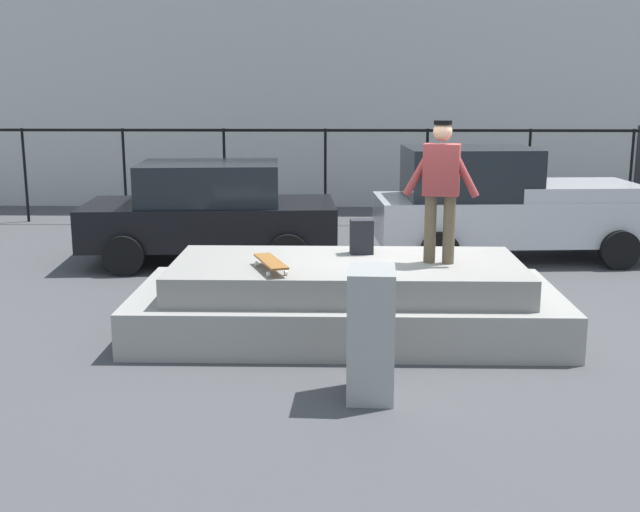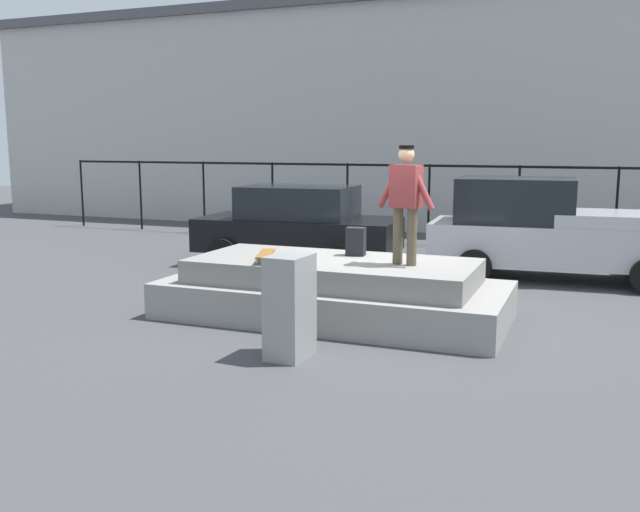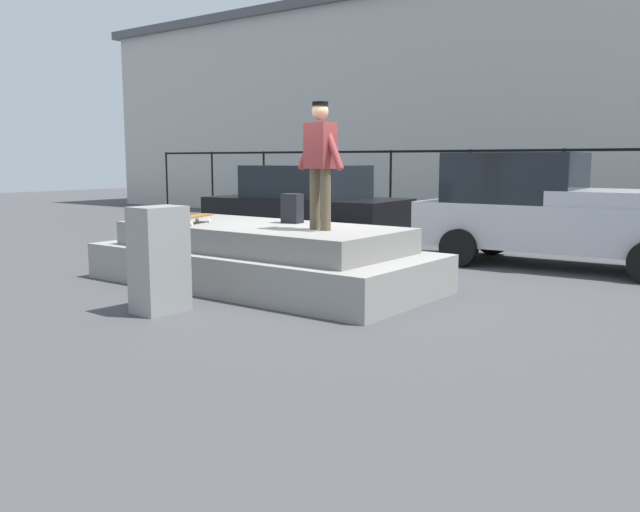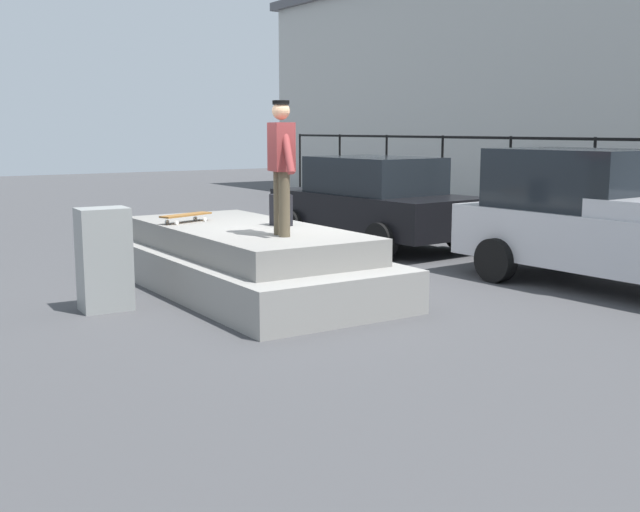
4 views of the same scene
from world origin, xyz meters
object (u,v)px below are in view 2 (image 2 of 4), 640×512
backpack (356,242)px  car_silver_pickup_mid (551,230)px  skateboarder (406,197)px  car_black_sedan_near (299,225)px  utility_box (290,307)px  skateboard (266,254)px

backpack → car_silver_pickup_mid: bearing=-130.0°
skateboarder → car_silver_pickup_mid: size_ratio=0.34×
car_black_sedan_near → car_silver_pickup_mid: 5.06m
skateboarder → utility_box: skateboarder is taller
skateboarder → backpack: skateboarder is taller
skateboard → utility_box: bearing=-55.1°
car_black_sedan_near → utility_box: (2.47, -5.94, -0.23)m
skateboarder → utility_box: size_ratio=1.33×
backpack → car_silver_pickup_mid: 4.57m
skateboarder → skateboard: (-1.95, -0.45, -0.86)m
backpack → car_black_sedan_near: size_ratio=0.10×
car_black_sedan_near → car_silver_pickup_mid: size_ratio=0.89×
backpack → utility_box: backpack is taller
car_black_sedan_near → utility_box: size_ratio=3.42×
skateboarder → utility_box: (-0.88, -1.99, -1.20)m
backpack → car_black_sedan_near: bearing=-59.9°
skateboard → car_silver_pickup_mid: car_silver_pickup_mid is taller
car_black_sedan_near → backpack: bearing=-54.6°
utility_box → car_silver_pickup_mid: bearing=70.3°
backpack → utility_box: 2.54m
skateboard → backpack: 1.43m
backpack → utility_box: bearing=85.2°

